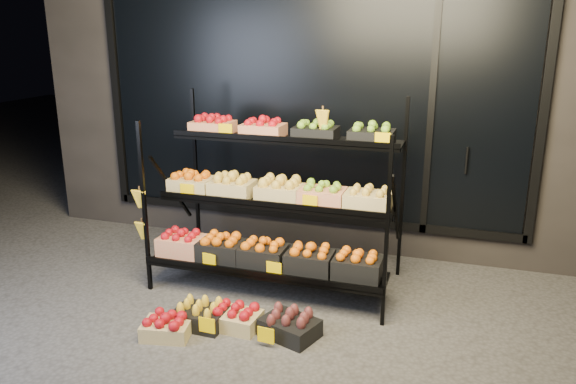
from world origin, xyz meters
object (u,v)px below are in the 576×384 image
(display_rack, at_px, (274,201))
(floor_crate_midleft, at_px, (200,314))
(floor_crate_left, at_px, (166,326))
(floor_crate_midright, at_px, (236,317))

(display_rack, xyz_separation_m, floor_crate_midleft, (-0.31, -0.85, -0.69))
(floor_crate_left, bearing_deg, display_rack, 55.18)
(display_rack, distance_m, floor_crate_midleft, 1.14)
(display_rack, height_order, floor_crate_midleft, display_rack)
(floor_crate_midleft, height_order, floor_crate_midright, floor_crate_midleft)
(display_rack, distance_m, floor_crate_midright, 1.06)
(display_rack, xyz_separation_m, floor_crate_left, (-0.48, -1.08, -0.70))
(display_rack, distance_m, floor_crate_left, 1.37)
(floor_crate_midright, bearing_deg, floor_crate_midleft, -165.63)
(floor_crate_left, xyz_separation_m, floor_crate_midleft, (0.17, 0.23, 0.01))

